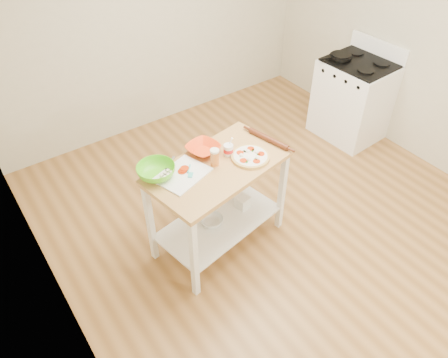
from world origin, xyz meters
The scene contains 15 objects.
room_shell centered at (0.00, 0.00, 1.35)m, with size 4.04×4.54×2.74m.
prep_island centered at (-0.61, 0.11, 0.65)m, with size 1.26×0.83×0.90m.
gas_stove centered at (1.68, 0.65, 0.47)m, with size 0.67×0.78×1.11m.
skillet centered at (1.53, 0.83, 0.97)m, with size 0.38×0.25×0.03m.
pizza centered at (-0.34, 0.04, 0.92)m, with size 0.32×0.32×0.05m.
cutting_board centered at (-0.91, 0.18, 0.91)m, with size 0.47×0.41×0.04m.
spatula centered at (-0.84, 0.16, 0.92)m, with size 0.10×0.14×0.01m.
knife centered at (-0.97, 0.29, 0.92)m, with size 0.22×0.20×0.01m.
orange_bowl centered at (-0.60, 0.33, 0.93)m, with size 0.26×0.26×0.06m, color #F94916.
green_bowl centered at (-1.07, 0.28, 0.95)m, with size 0.30×0.30×0.09m, color #55CA1A.
beer_pint centered at (-0.62, 0.14, 0.97)m, with size 0.07×0.07×0.15m.
yogurt_tub centered at (-0.46, 0.18, 0.95)m, with size 0.08×0.08×0.17m.
rolling_pin centered at (-0.07, 0.13, 0.92)m, with size 0.05×0.05×0.41m, color #592814.
shelf_glass_bowl centered at (-0.67, 0.12, 0.29)m, with size 0.20×0.20×0.06m, color silver.
shelf_bin centered at (-0.32, 0.14, 0.32)m, with size 0.12×0.12×0.12m, color white.
Camera 1 is at (-2.14, -2.13, 3.10)m, focal length 35.00 mm.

